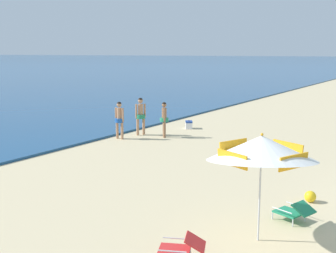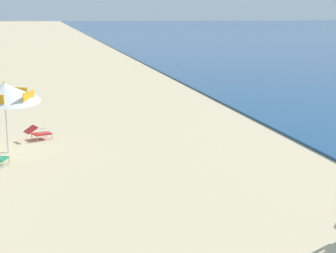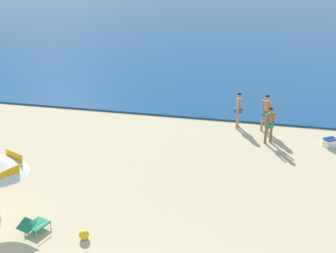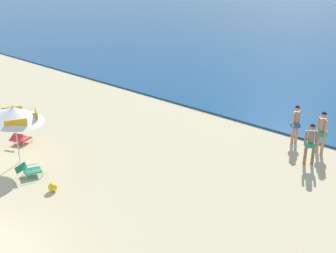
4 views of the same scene
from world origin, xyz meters
name	(u,v)px [view 1 (image 1 of 4)]	position (x,y,z in m)	size (l,w,h in m)	color
beach_umbrella_striped_main	(261,148)	(-4.66, 3.95, 2.02)	(3.17, 3.16, 2.43)	silver
lounge_chair_under_umbrella	(294,211)	(-3.27, 3.59, 0.27)	(0.78, 1.00, 0.52)	#1E7F56
lounge_chair_beside_umbrella	(182,247)	(-6.31, 4.86, 0.27)	(0.84, 1.02, 0.52)	red
person_standing_near_shore	(119,117)	(2.14, 13.20, 1.00)	(0.42, 0.51, 1.73)	tan
person_standing_beside	(141,114)	(3.43, 12.94, 1.05)	(0.48, 0.44, 1.81)	tan
person_wading_in	(164,117)	(3.58, 11.68, 0.96)	(0.41, 0.41, 1.67)	#8C6042
cooler_box	(189,125)	(6.20, 11.83, 0.20)	(0.61, 0.56, 0.43)	white
beach_ball	(310,197)	(-1.68, 3.60, 0.15)	(0.31, 0.31, 0.31)	yellow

